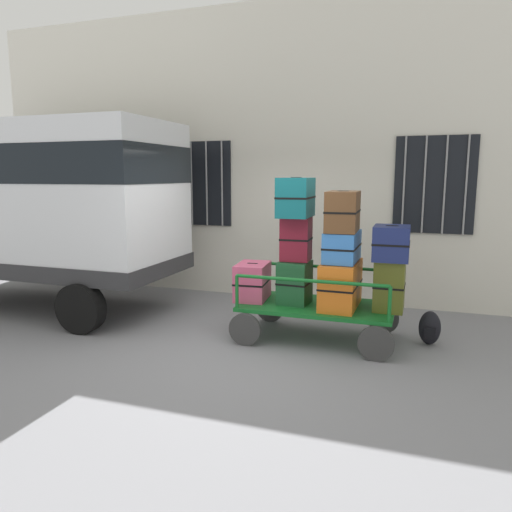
# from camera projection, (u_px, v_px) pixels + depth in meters

# --- Properties ---
(ground_plane) EXTENTS (40.00, 40.00, 0.00)m
(ground_plane) POSITION_uv_depth(u_px,v_px,m) (246.00, 345.00, 6.14)
(ground_plane) COLOR gray
(building_wall) EXTENTS (12.00, 0.38, 5.00)m
(building_wall) POSITION_uv_depth(u_px,v_px,m) (299.00, 155.00, 8.20)
(building_wall) COLOR silver
(building_wall) RESTS_ON ground
(van) EXTENTS (4.38, 1.99, 2.93)m
(van) POSITION_uv_depth(u_px,v_px,m) (42.00, 198.00, 7.64)
(van) COLOR silver
(van) RESTS_ON ground
(luggage_cart) EXTENTS (2.05, 1.14, 0.47)m
(luggage_cart) POSITION_uv_depth(u_px,v_px,m) (317.00, 311.00, 6.32)
(luggage_cart) COLOR #146023
(luggage_cart) RESTS_ON ground
(cart_railing) EXTENTS (1.93, 1.00, 0.44)m
(cart_railing) POSITION_uv_depth(u_px,v_px,m) (318.00, 278.00, 6.24)
(cart_railing) COLOR #146023
(cart_railing) RESTS_ON luggage_cart
(suitcase_left_bottom) EXTENTS (0.47, 0.65, 0.50)m
(suitcase_left_bottom) POSITION_uv_depth(u_px,v_px,m) (253.00, 281.00, 6.56)
(suitcase_left_bottom) COLOR #CC4C72
(suitcase_left_bottom) RESTS_ON luggage_cart
(suitcase_midleft_bottom) EXTENTS (0.42, 0.44, 0.57)m
(suitcase_midleft_bottom) POSITION_uv_depth(u_px,v_px,m) (295.00, 282.00, 6.32)
(suitcase_midleft_bottom) COLOR #194C28
(suitcase_midleft_bottom) RESTS_ON luggage_cart
(suitcase_midleft_middle) EXTENTS (0.39, 0.37, 0.58)m
(suitcase_midleft_middle) POSITION_uv_depth(u_px,v_px,m) (296.00, 239.00, 6.28)
(suitcase_midleft_middle) COLOR maroon
(suitcase_midleft_middle) RESTS_ON suitcase_midleft_bottom
(suitcase_midleft_top) EXTENTS (0.43, 0.68, 0.51)m
(suitcase_midleft_top) POSITION_uv_depth(u_px,v_px,m) (296.00, 197.00, 6.15)
(suitcase_midleft_top) COLOR #0F5960
(suitcase_midleft_top) RESTS_ON suitcase_midleft_middle
(suitcase_center_bottom) EXTENTS (0.46, 0.86, 0.59)m
(suitcase_center_bottom) POSITION_uv_depth(u_px,v_px,m) (341.00, 284.00, 6.16)
(suitcase_center_bottom) COLOR orange
(suitcase_center_bottom) RESTS_ON luggage_cart
(suitcase_center_middle) EXTENTS (0.41, 0.73, 0.39)m
(suitcase_center_middle) POSITION_uv_depth(u_px,v_px,m) (342.00, 246.00, 6.10)
(suitcase_center_middle) COLOR #3372C6
(suitcase_center_middle) RESTS_ON suitcase_center_bottom
(suitcase_center_top) EXTENTS (0.41, 0.70, 0.51)m
(suitcase_center_top) POSITION_uv_depth(u_px,v_px,m) (343.00, 211.00, 6.00)
(suitcase_center_top) COLOR brown
(suitcase_center_top) RESTS_ON suitcase_center_middle
(suitcase_midright_bottom) EXTENTS (0.38, 0.42, 0.64)m
(suitcase_midright_bottom) POSITION_uv_depth(u_px,v_px,m) (389.00, 286.00, 5.98)
(suitcase_midright_bottom) COLOR #4C5119
(suitcase_midright_bottom) RESTS_ON luggage_cart
(suitcase_midright_middle) EXTENTS (0.44, 0.53, 0.43)m
(suitcase_midright_middle) POSITION_uv_depth(u_px,v_px,m) (391.00, 243.00, 5.90)
(suitcase_midright_middle) COLOR navy
(suitcase_midright_middle) RESTS_ON suitcase_midright_bottom
(backpack) EXTENTS (0.27, 0.22, 0.44)m
(backpack) POSITION_uv_depth(u_px,v_px,m) (430.00, 328.00, 6.13)
(backpack) COLOR black
(backpack) RESTS_ON ground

